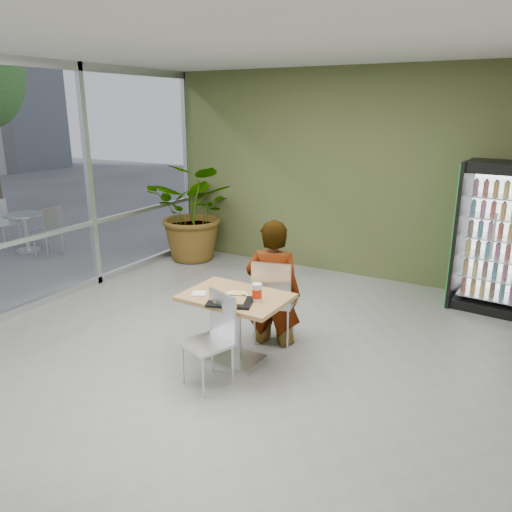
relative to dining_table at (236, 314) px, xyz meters
The scene contains 13 objects.
ground 0.57m from the dining_table, 147.76° to the right, with size 7.00×7.00×0.00m, color gray.
room_envelope 1.08m from the dining_table, 147.76° to the right, with size 6.00×7.00×3.20m, color beige, non-canonical shape.
storefront_frame 3.33m from the dining_table, behind, with size 0.10×7.00×3.20m, color silver, non-canonical shape.
dining_table is the anchor object (origin of this frame).
chair_far 0.59m from the dining_table, 76.64° to the left, with size 0.54×0.54×0.99m.
chair_near 0.45m from the dining_table, 85.22° to the right, with size 0.52×0.52×0.91m.
seated_woman 0.63m from the dining_table, 80.10° to the left, with size 0.64×0.41×1.74m, color black.
pizza_plate 0.23m from the dining_table, 32.09° to the right, with size 0.29×0.23×0.03m.
soda_cup 0.40m from the dining_table, ahead, with size 0.10×0.10×0.18m.
napkin_stack 0.44m from the dining_table, 153.48° to the right, with size 0.14×0.14×0.02m, color silver.
cafeteria_tray 0.31m from the dining_table, 72.64° to the right, with size 0.43×0.32×0.02m, color black.
beverage_fridge 3.68m from the dining_table, 54.00° to the left, with size 0.95×0.77×1.95m.
potted_plant 3.86m from the dining_table, 132.13° to the left, with size 1.55×1.34×1.72m, color #2A5A24.
Camera 1 is at (2.69, -3.96, 2.60)m, focal length 35.00 mm.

